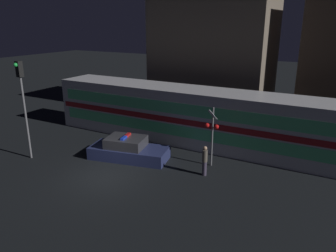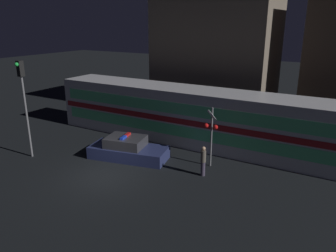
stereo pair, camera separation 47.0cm
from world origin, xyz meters
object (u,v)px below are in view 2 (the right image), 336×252
at_px(pedestrian, 203,161).
at_px(train, 204,118).
at_px(crossing_signal_near, 211,132).
at_px(traffic_light_corner, 23,91).
at_px(police_car, 128,150).

bearing_deg(pedestrian, train, 114.27).
distance_m(crossing_signal_near, traffic_light_corner, 11.14).
height_order(police_car, crossing_signal_near, crossing_signal_near).
bearing_deg(pedestrian, police_car, -178.89).
distance_m(train, police_car, 5.56).
relative_size(train, traffic_light_corner, 3.84).
xyz_separation_m(train, crossing_signal_near, (1.84, -3.11, 0.25)).
bearing_deg(train, police_car, -123.25).
bearing_deg(train, crossing_signal_near, -59.35).
distance_m(train, crossing_signal_near, 3.62).
distance_m(pedestrian, crossing_signal_near, 1.81).
bearing_deg(pedestrian, traffic_light_corner, -164.00).
bearing_deg(pedestrian, crossing_signal_near, 96.57).
distance_m(police_car, traffic_light_corner, 7.00).
bearing_deg(crossing_signal_near, police_car, -163.66).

